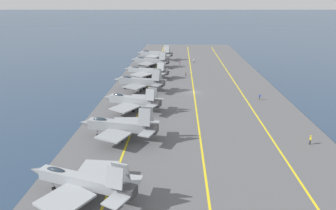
% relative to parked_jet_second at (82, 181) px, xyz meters
% --- Properties ---
extents(ground_plane, '(2000.00, 2000.00, 0.00)m').
position_rel_parked_jet_second_xyz_m(ground_plane, '(50.10, -16.65, -3.00)').
color(ground_plane, navy).
extents(carrier_deck, '(204.62, 49.83, 0.40)m').
position_rel_parked_jet_second_xyz_m(carrier_deck, '(50.10, -16.65, -2.80)').
color(carrier_deck, '#565659').
rests_on(carrier_deck, ground).
extents(deck_stripe_foul_line, '(184.16, 0.80, 0.01)m').
position_rel_parked_jet_second_xyz_m(deck_stripe_foul_line, '(50.10, -30.36, -2.60)').
color(deck_stripe_foul_line, yellow).
rests_on(deck_stripe_foul_line, carrier_deck).
extents(deck_stripe_centerline, '(184.16, 0.36, 0.01)m').
position_rel_parked_jet_second_xyz_m(deck_stripe_centerline, '(50.10, -16.65, -2.60)').
color(deck_stripe_centerline, yellow).
rests_on(deck_stripe_centerline, carrier_deck).
extents(deck_stripe_edge_line, '(184.16, 1.26, 0.01)m').
position_rel_parked_jet_second_xyz_m(deck_stripe_edge_line, '(50.10, -2.95, -2.60)').
color(deck_stripe_edge_line, yellow).
rests_on(deck_stripe_edge_line, carrier_deck).
extents(parked_jet_second, '(13.22, 16.27, 6.06)m').
position_rel_parked_jet_second_xyz_m(parked_jet_second, '(0.00, 0.00, 0.00)').
color(parked_jet_second, '#93999E').
rests_on(parked_jet_second, carrier_deck).
extents(parked_jet_third, '(11.97, 15.61, 6.84)m').
position_rel_parked_jet_second_xyz_m(parked_jet_third, '(18.23, -1.31, 0.17)').
color(parked_jet_third, gray).
rests_on(parked_jet_third, carrier_deck).
extents(parked_jet_fourth, '(13.79, 15.28, 5.99)m').
position_rel_parked_jet_second_xyz_m(parked_jet_fourth, '(34.39, -1.19, -0.17)').
color(parked_jet_fourth, gray).
rests_on(parked_jet_fourth, carrier_deck).
extents(parked_jet_fifth, '(12.56, 16.19, 6.80)m').
position_rel_parked_jet_second_xyz_m(parked_jet_fifth, '(51.43, -0.68, 0.12)').
color(parked_jet_fifth, gray).
rests_on(parked_jet_fifth, carrier_deck).
extents(parked_jet_sixth, '(13.53, 17.17, 5.69)m').
position_rel_parked_jet_second_xyz_m(parked_jet_sixth, '(67.78, -0.92, -0.38)').
color(parked_jet_sixth, gray).
rests_on(parked_jet_sixth, carrier_deck).
extents(parked_jet_seventh, '(12.91, 16.71, 6.21)m').
position_rel_parked_jet_second_xyz_m(parked_jet_seventh, '(85.87, -0.42, -0.26)').
color(parked_jet_seventh, gray).
rests_on(parked_jet_seventh, carrier_deck).
extents(parked_jet_eighth, '(12.18, 16.75, 6.73)m').
position_rel_parked_jet_second_xyz_m(parked_jet_eighth, '(100.96, -1.10, 0.12)').
color(parked_jet_eighth, '#93999E').
rests_on(parked_jet_eighth, carrier_deck).
extents(crew_white_vest, '(0.35, 0.43, 1.70)m').
position_rel_parked_jet_second_xyz_m(crew_white_vest, '(94.63, -18.42, -1.67)').
color(crew_white_vest, '#232328').
rests_on(crew_white_vest, carrier_deck).
extents(crew_yellow_vest, '(0.44, 0.36, 1.81)m').
position_rel_parked_jet_second_xyz_m(crew_yellow_vest, '(17.45, -36.64, -1.61)').
color(crew_yellow_vest, '#232328').
rests_on(crew_yellow_vest, carrier_deck).
extents(crew_blue_vest, '(0.29, 0.40, 1.72)m').
position_rel_parked_jet_second_xyz_m(crew_blue_vest, '(43.65, -33.83, -1.66)').
color(crew_blue_vest, '#4C473D').
rests_on(crew_blue_vest, carrier_deck).
extents(crew_purple_vest, '(0.28, 0.40, 1.77)m').
position_rel_parked_jet_second_xyz_m(crew_purple_vest, '(89.28, -12.34, -1.63)').
color(crew_purple_vest, '#383328').
rests_on(crew_purple_vest, carrier_deck).
extents(crew_brown_vest, '(0.40, 0.28, 1.80)m').
position_rel_parked_jet_second_xyz_m(crew_brown_vest, '(70.38, -14.57, -1.61)').
color(crew_brown_vest, '#232328').
rests_on(crew_brown_vest, carrier_deck).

